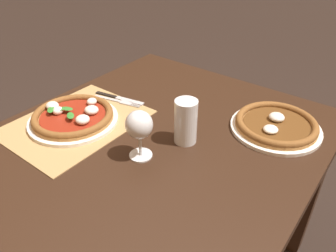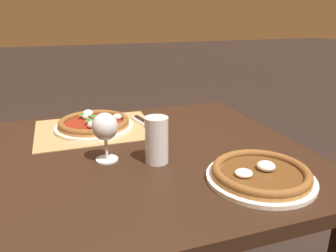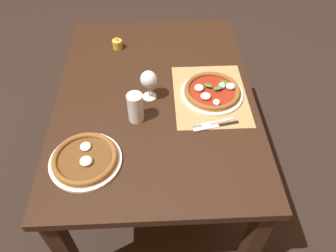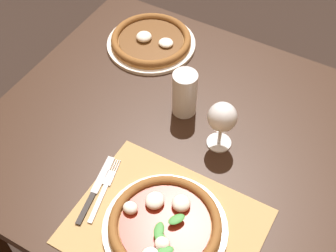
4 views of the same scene
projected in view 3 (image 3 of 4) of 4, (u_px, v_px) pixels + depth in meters
name	position (u px, v px, depth m)	size (l,w,h in m)	color
ground_plane	(158.00, 176.00, 2.18)	(24.00, 24.00, 0.00)	black
dining_table	(155.00, 107.00, 1.70)	(1.36, 0.98, 0.74)	black
paper_placemat	(210.00, 95.00, 1.62)	(0.45, 0.36, 0.00)	#A88451
pizza_near	(212.00, 91.00, 1.61)	(0.31, 0.31, 0.05)	silver
pizza_far	(85.00, 159.00, 1.34)	(0.30, 0.30, 0.05)	silver
wine_glass	(149.00, 80.00, 1.54)	(0.08, 0.08, 0.16)	silver
pint_glass	(135.00, 108.00, 1.46)	(0.07, 0.07, 0.15)	silver
fork	(213.00, 123.00, 1.49)	(0.06, 0.20, 0.00)	#B7B7BC
knife	(216.00, 126.00, 1.48)	(0.06, 0.21, 0.01)	black
votive_candle	(117.00, 45.00, 1.87)	(0.06, 0.06, 0.07)	gold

